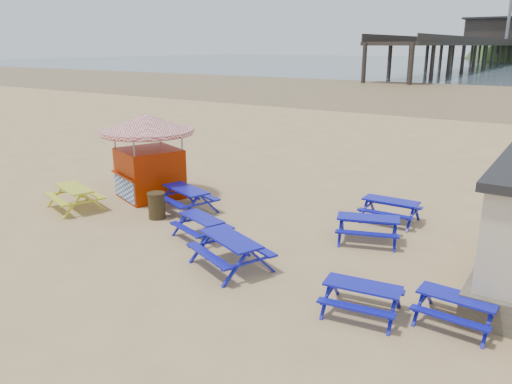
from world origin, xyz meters
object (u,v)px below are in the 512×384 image
Objects in this scene: picnic_table_blue_a at (186,200)px; picnic_table_yellow at (75,198)px; litter_bin at (157,205)px; ice_cream_kiosk at (148,146)px; picnic_table_blue_b at (390,211)px.

picnic_table_blue_a reaches higher than picnic_table_yellow.
picnic_table_yellow is at bearing -164.82° from litter_bin.
ice_cream_kiosk reaches higher than litter_bin.
picnic_table_blue_a is 1.03× the size of picnic_table_yellow.
ice_cream_kiosk is at bearing 82.86° from picnic_table_yellow.
picnic_table_blue_b is at bearing 42.25° from picnic_table_blue_a.
picnic_table_blue_b is 11.22m from picnic_table_yellow.
ice_cream_kiosk is at bearing -175.32° from picnic_table_blue_a.
ice_cream_kiosk is 5.15× the size of litter_bin.
picnic_table_yellow is 0.50× the size of ice_cream_kiosk.
ice_cream_kiosk is 3.09m from litter_bin.
picnic_table_blue_b is at bearing 44.10° from picnic_table_yellow.
ice_cream_kiosk reaches higher than picnic_table_blue_b.
picnic_table_blue_a reaches higher than picnic_table_blue_b.
litter_bin is at bearing -19.70° from ice_cream_kiosk.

